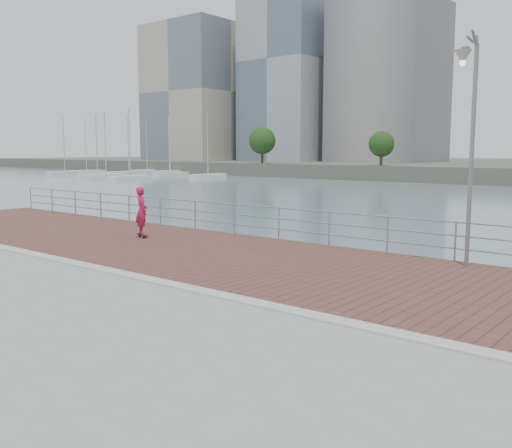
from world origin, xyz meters
The scene contains 8 objects.
water centered at (0.00, 0.00, -2.00)m, with size 400.00×400.00×0.00m, color slate.
brick_lane centered at (0.00, 3.60, 0.01)m, with size 40.00×6.80×0.02m, color brown.
curb centered at (0.00, 0.00, 0.03)m, with size 40.00×0.40×0.06m, color #B7B5AD.
guardrail centered at (0.00, 7.00, 0.69)m, with size 39.06×0.06×1.13m.
street_lamp centered at (3.58, 6.08, 4.11)m, with size 0.42×1.23×5.79m.
skateboard centered at (-7.08, 4.26, 0.09)m, with size 0.81×0.52×0.09m.
skateboarder centered at (-7.08, 4.26, 0.95)m, with size 0.62×0.41×1.70m, color #C11942.
marina centered at (-81.28, 62.31, -1.47)m, with size 34.96×28.92×11.66m.
Camera 1 is at (8.71, -8.62, 3.10)m, focal length 40.00 mm.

